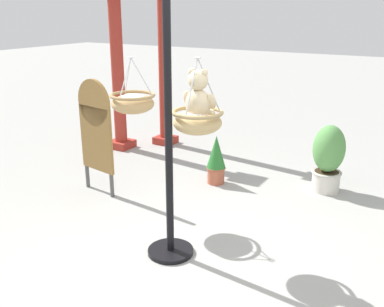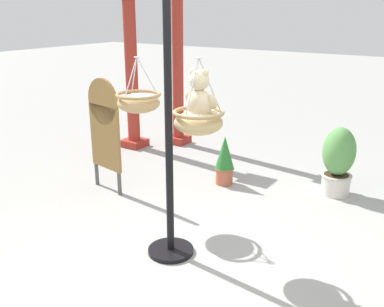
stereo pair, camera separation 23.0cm
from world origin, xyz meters
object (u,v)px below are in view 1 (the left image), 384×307
object	(u,v)px
teddy_bear	(199,98)
hanging_basket_left_high	(133,102)
potted_plant_fern_front	(328,158)
display_sign_board	(96,127)
greenhouse_pillar_right	(164,61)
greenhouse_pillar_left	(118,74)
potted_plant_conical_shrub	(216,159)
hanging_basket_with_teddy	(197,121)
display_pole_central	(169,181)

from	to	relation	value
teddy_bear	hanging_basket_left_high	bearing A→B (deg)	163.82
potted_plant_fern_front	display_sign_board	size ratio (longest dim) A/B	0.60
teddy_bear	greenhouse_pillar_right	xyz separation A→B (m)	(-2.20, 2.72, -0.07)
greenhouse_pillar_left	potted_plant_fern_front	world-z (taller)	greenhouse_pillar_left
potted_plant_fern_front	potted_plant_conical_shrub	xyz separation A→B (m)	(-1.34, -0.49, -0.11)
greenhouse_pillar_left	potted_plant_fern_front	size ratio (longest dim) A/B	2.94
hanging_basket_left_high	greenhouse_pillar_left	size ratio (longest dim) A/B	0.23
potted_plant_fern_front	potted_plant_conical_shrub	bearing A→B (deg)	-160.04
display_sign_board	greenhouse_pillar_right	bearing A→B (deg)	101.57
hanging_basket_with_teddy	potted_plant_conical_shrub	xyz separation A→B (m)	(-0.60, 1.56, -0.94)
potted_plant_fern_front	hanging_basket_left_high	bearing A→B (deg)	-134.49
display_pole_central	hanging_basket_left_high	distance (m)	1.13
hanging_basket_with_teddy	greenhouse_pillar_right	size ratio (longest dim) A/B	0.24
display_sign_board	hanging_basket_left_high	bearing A→B (deg)	-17.09
display_sign_board	display_pole_central	bearing A→B (deg)	-26.41
hanging_basket_with_teddy	potted_plant_fern_front	xyz separation A→B (m)	(0.74, 2.05, -0.83)
teddy_bear	potted_plant_conical_shrub	size ratio (longest dim) A/B	0.71
display_pole_central	potted_plant_fern_front	distance (m)	2.48
teddy_bear	greenhouse_pillar_left	size ratio (longest dim) A/B	0.18
greenhouse_pillar_left	greenhouse_pillar_right	xyz separation A→B (m)	(0.51, 0.58, 0.18)
display_pole_central	hanging_basket_with_teddy	size ratio (longest dim) A/B	3.50
hanging_basket_left_high	potted_plant_conical_shrub	distance (m)	1.62
potted_plant_conical_shrub	hanging_basket_with_teddy	bearing A→B (deg)	-69.06
display_pole_central	display_sign_board	size ratio (longest dim) A/B	1.67
display_pole_central	hanging_basket_with_teddy	distance (m)	0.61
hanging_basket_left_high	greenhouse_pillar_right	world-z (taller)	greenhouse_pillar_right
greenhouse_pillar_left	potted_plant_conical_shrub	xyz separation A→B (m)	(2.11, -0.61, -0.90)
display_pole_central	potted_plant_conical_shrub	bearing A→B (deg)	103.87
teddy_bear	greenhouse_pillar_left	distance (m)	3.46
hanging_basket_with_teddy	teddy_bear	world-z (taller)	hanging_basket_with_teddy
display_pole_central	display_sign_board	distance (m)	1.79
greenhouse_pillar_left	display_sign_board	size ratio (longest dim) A/B	1.77
display_pole_central	teddy_bear	xyz separation A→B (m)	(0.15, 0.27, 0.74)
hanging_basket_with_teddy	potted_plant_conical_shrub	distance (m)	1.92
display_pole_central	hanging_basket_with_teddy	bearing A→B (deg)	59.04
potted_plant_fern_front	display_sign_board	bearing A→B (deg)	-148.91
hanging_basket_with_teddy	display_sign_board	xyz separation A→B (m)	(-1.75, 0.54, -0.42)
teddy_bear	display_pole_central	bearing A→B (deg)	-118.81
hanging_basket_left_high	potted_plant_fern_front	world-z (taller)	hanging_basket_left_high
hanging_basket_left_high	greenhouse_pillar_right	xyz separation A→B (m)	(-1.23, 2.44, 0.12)
greenhouse_pillar_left	potted_plant_fern_front	bearing A→B (deg)	-2.01
greenhouse_pillar_right	display_sign_board	bearing A→B (deg)	-78.43
greenhouse_pillar_right	display_sign_board	xyz separation A→B (m)	(0.45, -2.20, -0.55)
potted_plant_conical_shrub	display_sign_board	world-z (taller)	display_sign_board
greenhouse_pillar_left	potted_plant_conical_shrub	size ratio (longest dim) A/B	3.87
hanging_basket_left_high	display_sign_board	world-z (taller)	hanging_basket_left_high
hanging_basket_with_teddy	greenhouse_pillar_left	distance (m)	3.47
display_pole_central	potted_plant_conical_shrub	xyz separation A→B (m)	(-0.45, 1.81, -0.41)
greenhouse_pillar_left	potted_plant_fern_front	xyz separation A→B (m)	(3.45, -0.12, -0.78)
greenhouse_pillar_left	teddy_bear	bearing A→B (deg)	-38.37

